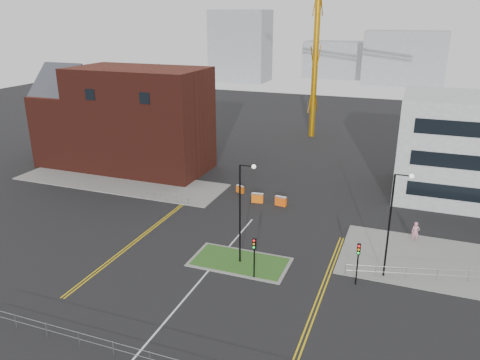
# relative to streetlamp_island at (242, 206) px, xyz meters

# --- Properties ---
(ground) EXTENTS (200.00, 200.00, 0.00)m
(ground) POSITION_rel_streetlamp_island_xyz_m (-2.22, -8.00, -5.41)
(ground) COLOR black
(ground) RESTS_ON ground
(pavement_left) EXTENTS (28.00, 8.00, 0.12)m
(pavement_left) POSITION_rel_streetlamp_island_xyz_m (-22.22, 14.00, -5.35)
(pavement_left) COLOR slate
(pavement_left) RESTS_ON ground
(island_kerb) EXTENTS (8.60, 4.60, 0.08)m
(island_kerb) POSITION_rel_streetlamp_island_xyz_m (-0.22, 0.00, -5.37)
(island_kerb) COLOR slate
(island_kerb) RESTS_ON ground
(grass_island) EXTENTS (8.00, 4.00, 0.12)m
(grass_island) POSITION_rel_streetlamp_island_xyz_m (-0.22, 0.00, -5.35)
(grass_island) COLOR #274C19
(grass_island) RESTS_ON ground
(brick_building) EXTENTS (24.20, 10.07, 14.24)m
(brick_building) POSITION_rel_streetlamp_island_xyz_m (-25.19, 20.00, 1.44)
(brick_building) COLOR #461911
(brick_building) RESTS_ON ground
(streetlamp_island) EXTENTS (1.46, 0.36, 9.18)m
(streetlamp_island) POSITION_rel_streetlamp_island_xyz_m (0.00, 0.00, 0.00)
(streetlamp_island) COLOR black
(streetlamp_island) RESTS_ON ground
(streetlamp_right_near) EXTENTS (1.46, 0.36, 9.18)m
(streetlamp_right_near) POSITION_rel_streetlamp_island_xyz_m (12.00, 2.00, 0.00)
(streetlamp_right_near) COLOR black
(streetlamp_right_near) RESTS_ON ground
(traffic_light_island) EXTENTS (0.28, 0.33, 3.65)m
(traffic_light_island) POSITION_rel_streetlamp_island_xyz_m (1.78, -2.02, -2.85)
(traffic_light_island) COLOR black
(traffic_light_island) RESTS_ON ground
(traffic_light_right) EXTENTS (0.28, 0.33, 3.65)m
(traffic_light_right) POSITION_rel_streetlamp_island_xyz_m (9.78, -0.02, -2.85)
(traffic_light_right) COLOR black
(traffic_light_right) RESTS_ON ground
(railing_front) EXTENTS (24.05, 0.05, 1.10)m
(railing_front) POSITION_rel_streetlamp_island_xyz_m (-2.22, -14.00, -4.63)
(railing_front) COLOR gray
(railing_front) RESTS_ON ground
(railing_left) EXTENTS (6.05, 0.05, 1.10)m
(railing_left) POSITION_rel_streetlamp_island_xyz_m (-13.22, 10.00, -4.67)
(railing_left) COLOR gray
(railing_left) RESTS_ON ground
(railing_right) EXTENTS (19.05, 5.05, 1.10)m
(railing_right) POSITION_rel_streetlamp_island_xyz_m (18.28, 3.50, -4.63)
(railing_right) COLOR gray
(railing_right) RESTS_ON ground
(centre_line) EXTENTS (0.15, 30.00, 0.01)m
(centre_line) POSITION_rel_streetlamp_island_xyz_m (-2.22, -6.00, -5.41)
(centre_line) COLOR silver
(centre_line) RESTS_ON ground
(yellow_left_a) EXTENTS (0.12, 24.00, 0.01)m
(yellow_left_a) POSITION_rel_streetlamp_island_xyz_m (-11.22, 2.00, -5.41)
(yellow_left_a) COLOR gold
(yellow_left_a) RESTS_ON ground
(yellow_left_b) EXTENTS (0.12, 24.00, 0.01)m
(yellow_left_b) POSITION_rel_streetlamp_island_xyz_m (-10.92, 2.00, -5.41)
(yellow_left_b) COLOR gold
(yellow_left_b) RESTS_ON ground
(yellow_right_a) EXTENTS (0.12, 20.00, 0.01)m
(yellow_right_a) POSITION_rel_streetlamp_island_xyz_m (7.28, -2.00, -5.41)
(yellow_right_a) COLOR gold
(yellow_right_a) RESTS_ON ground
(yellow_right_b) EXTENTS (0.12, 20.00, 0.01)m
(yellow_right_b) POSITION_rel_streetlamp_island_xyz_m (7.58, -2.00, -5.41)
(yellow_right_b) COLOR gold
(yellow_right_b) RESTS_ON ground
(skyline_a) EXTENTS (18.00, 12.00, 22.00)m
(skyline_a) POSITION_rel_streetlamp_island_xyz_m (-42.22, 112.00, 5.59)
(skyline_a) COLOR gray
(skyline_a) RESTS_ON ground
(skyline_b) EXTENTS (24.00, 12.00, 16.00)m
(skyline_b) POSITION_rel_streetlamp_island_xyz_m (7.78, 122.00, 2.59)
(skyline_b) COLOR gray
(skyline_b) RESTS_ON ground
(skyline_d) EXTENTS (30.00, 12.00, 12.00)m
(skyline_d) POSITION_rel_streetlamp_island_xyz_m (-10.22, 132.00, 0.59)
(skyline_d) COLOR gray
(skyline_d) RESTS_ON ground
(pedestrian) EXTENTS (0.75, 0.50, 2.02)m
(pedestrian) POSITION_rel_streetlamp_island_xyz_m (14.04, 9.65, -4.41)
(pedestrian) COLOR pink
(pedestrian) RESTS_ON ground
(barrier_left) EXTENTS (1.39, 0.61, 1.13)m
(barrier_left) POSITION_rel_streetlamp_island_xyz_m (-3.22, 13.73, -4.80)
(barrier_left) COLOR orange
(barrier_left) RESTS_ON ground
(barrier_mid) EXTENTS (1.12, 0.75, 0.90)m
(barrier_mid) POSITION_rel_streetlamp_island_xyz_m (-6.22, 16.00, -4.93)
(barrier_mid) COLOR #D7580B
(barrier_mid) RESTS_ON ground
(barrier_right) EXTENTS (1.37, 0.63, 1.11)m
(barrier_right) POSITION_rel_streetlamp_island_xyz_m (-0.43, 13.77, -4.81)
(barrier_right) COLOR #F8580D
(barrier_right) RESTS_ON ground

